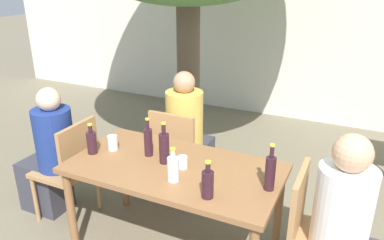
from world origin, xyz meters
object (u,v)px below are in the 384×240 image
object	(u,v)px
person_seated_0	(50,159)
wine_bottle_4	(208,184)
wine_bottle_1	(270,172)
drinking_glass_0	(183,162)
patio_chair_1	(314,230)
wine_bottle_2	(92,142)
person_seated_1	(353,237)
water_bottle_0	(173,168)
patio_chair_2	(178,150)
wine_bottle_5	(164,147)
patio_chair_0	(71,165)
dining_table_front	(175,176)
wine_bottle_3	(148,141)
drinking_glass_1	(113,143)
person_seated_2	(189,138)

from	to	relation	value
person_seated_0	wine_bottle_4	xyz separation A→B (m)	(1.62, -0.27, 0.32)
wine_bottle_1	drinking_glass_0	bearing A→B (deg)	178.81
patio_chair_1	wine_bottle_2	size ratio (longest dim) A/B	3.78
person_seated_0	person_seated_1	xyz separation A→B (m)	(2.49, 0.00, 0.02)
person_seated_1	drinking_glass_0	bearing A→B (deg)	89.97
person_seated_0	water_bottle_0	world-z (taller)	person_seated_0
patio_chair_2	wine_bottle_5	size ratio (longest dim) A/B	2.90
patio_chair_0	person_seated_0	xyz separation A→B (m)	(-0.24, -0.00, 0.00)
dining_table_front	person_seated_0	xyz separation A→B (m)	(-1.25, -0.00, -0.14)
patio_chair_0	person_seated_1	distance (m)	2.25
wine_bottle_4	wine_bottle_2	bearing A→B (deg)	170.34
wine_bottle_2	wine_bottle_3	distance (m)	0.44
patio_chair_0	wine_bottle_3	size ratio (longest dim) A/B	3.03
patio_chair_0	wine_bottle_1	distance (m)	1.74
person_seated_1	drinking_glass_1	distance (m)	1.82
patio_chair_2	wine_bottle_1	distance (m)	1.25
wine_bottle_3	wine_bottle_5	size ratio (longest dim) A/B	0.96
wine_bottle_4	wine_bottle_1	bearing A→B (deg)	38.09
patio_chair_1	wine_bottle_5	size ratio (longest dim) A/B	2.90
patio_chair_2	wine_bottle_1	bearing A→B (deg)	147.06
dining_table_front	drinking_glass_0	xyz separation A→B (m)	(0.07, 0.00, 0.13)
person_seated_1	patio_chair_0	bearing A→B (deg)	90.00
wine_bottle_2	drinking_glass_1	bearing A→B (deg)	48.33
person_seated_0	drinking_glass_1	xyz separation A→B (m)	(0.68, 0.03, 0.28)
person_seated_2	patio_chair_2	bearing A→B (deg)	90.00
water_bottle_0	wine_bottle_2	xyz separation A→B (m)	(-0.76, 0.09, 0.00)
water_bottle_0	wine_bottle_3	bearing A→B (deg)	144.39
person_seated_1	wine_bottle_1	bearing A→B (deg)	91.31
wine_bottle_1	drinking_glass_1	xyz separation A→B (m)	(-1.26, 0.04, -0.07)
wine_bottle_2	wine_bottle_5	bearing A→B (deg)	10.19
person_seated_1	person_seated_0	bearing A→B (deg)	90.00
person_seated_1	wine_bottle_5	world-z (taller)	person_seated_1
water_bottle_0	drinking_glass_1	distance (m)	0.69
water_bottle_0	wine_bottle_5	distance (m)	0.27
person_seated_2	drinking_glass_0	xyz separation A→B (m)	(0.38, -0.87, 0.24)
dining_table_front	water_bottle_0	bearing A→B (deg)	-63.96
patio_chair_0	water_bottle_0	size ratio (longest dim) A/B	3.84
patio_chair_1	wine_bottle_1	xyz separation A→B (m)	(-0.31, -0.01, 0.35)
person_seated_0	wine_bottle_2	size ratio (longest dim) A/B	4.89
patio_chair_2	patio_chair_0	bearing A→B (deg)	42.60
drinking_glass_0	person_seated_2	bearing A→B (deg)	113.37
dining_table_front	person_seated_1	bearing A→B (deg)	-0.00
wine_bottle_1	wine_bottle_3	world-z (taller)	wine_bottle_1
drinking_glass_0	wine_bottle_5	bearing A→B (deg)	174.50
person_seated_1	wine_bottle_2	size ratio (longest dim) A/B	5.00
person_seated_0	wine_bottle_3	distance (m)	1.05
wine_bottle_1	wine_bottle_4	xyz separation A→B (m)	(-0.32, -0.25, -0.03)
person_seated_2	drinking_glass_1	size ratio (longest dim) A/B	10.66
person_seated_2	wine_bottle_2	bearing A→B (deg)	69.51
dining_table_front	patio_chair_1	distance (m)	1.02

